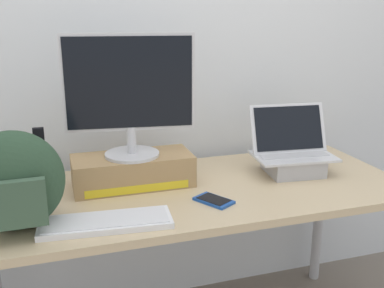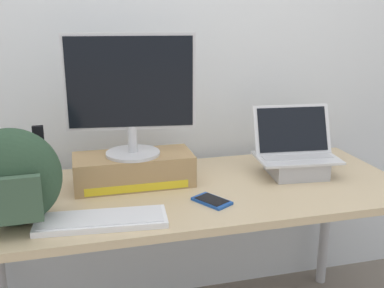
% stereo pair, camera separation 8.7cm
% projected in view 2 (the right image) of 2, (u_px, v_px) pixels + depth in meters
% --- Properties ---
extents(back_wall, '(7.00, 0.10, 2.60)m').
position_uv_depth(back_wall, '(167.00, 34.00, 2.04)').
color(back_wall, silver).
rests_on(back_wall, ground).
extents(desk, '(1.71, 0.70, 0.73)m').
position_uv_depth(desk, '(192.00, 205.00, 1.80)').
color(desk, tan).
rests_on(desk, ground).
extents(toner_box_yellow, '(0.47, 0.21, 0.12)m').
position_uv_depth(toner_box_yellow, '(134.00, 170.00, 1.80)').
color(toner_box_yellow, '#A88456').
rests_on(toner_box_yellow, desk).
extents(desktop_monitor, '(0.49, 0.21, 0.47)m').
position_uv_depth(desktop_monitor, '(131.00, 93.00, 1.72)').
color(desktop_monitor, silver).
rests_on(desktop_monitor, toner_box_yellow).
extents(open_laptop, '(0.36, 0.25, 0.28)m').
position_uv_depth(open_laptop, '(296.00, 160.00, 1.92)').
color(open_laptop, '#ADADB2').
rests_on(open_laptop, desk).
extents(external_keyboard, '(0.44, 0.18, 0.02)m').
position_uv_depth(external_keyboard, '(102.00, 220.00, 1.48)').
color(external_keyboard, white).
rests_on(external_keyboard, desk).
extents(messenger_backpack, '(0.32, 0.25, 0.32)m').
position_uv_depth(messenger_backpack, '(11.00, 178.00, 1.43)').
color(messenger_backpack, '#28422D').
rests_on(messenger_backpack, desk).
extents(coffee_mug, '(0.12, 0.08, 0.10)m').
position_uv_depth(coffee_mug, '(9.00, 173.00, 1.81)').
color(coffee_mug, black).
rests_on(coffee_mug, desk).
extents(cell_phone, '(0.14, 0.16, 0.01)m').
position_uv_depth(cell_phone, '(212.00, 201.00, 1.64)').
color(cell_phone, '#19479E').
rests_on(cell_phone, desk).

